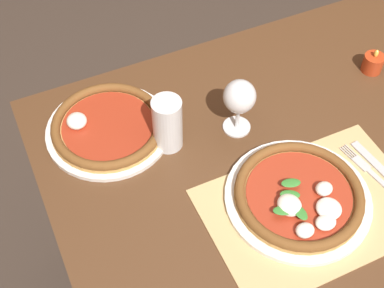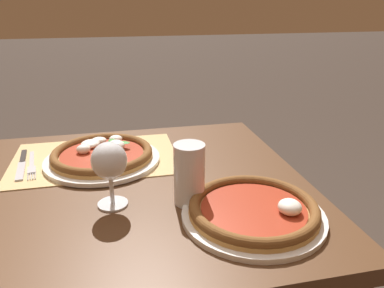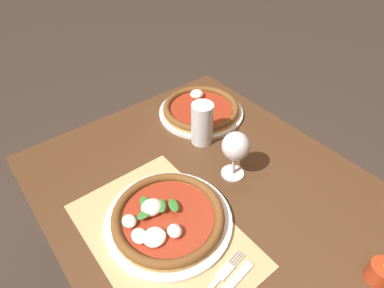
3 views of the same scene
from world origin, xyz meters
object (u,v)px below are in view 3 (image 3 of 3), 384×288
object	(u,v)px
wine_glass	(236,148)
votive_candle	(380,273)
pizza_far	(201,109)
pizza_near	(167,218)
fork	(215,282)
pint_glass	(202,124)

from	to	relation	value
wine_glass	votive_candle	xyz separation A→B (m)	(0.44, 0.03, -0.08)
pizza_far	pizza_near	bearing A→B (deg)	-49.66
wine_glass	fork	world-z (taller)	wine_glass
wine_glass	pizza_far	bearing A→B (deg)	157.57
pint_glass	pizza_far	bearing A→B (deg)	141.30
wine_glass	votive_candle	world-z (taller)	wine_glass
pint_glass	votive_candle	size ratio (longest dim) A/B	2.01
pint_glass	fork	size ratio (longest dim) A/B	0.72
wine_glass	pint_glass	distance (m)	0.18
fork	wine_glass	bearing A→B (deg)	129.84
pizza_far	pint_glass	size ratio (longest dim) A/B	2.16
pizza_far	wine_glass	size ratio (longest dim) A/B	2.02
wine_glass	pint_glass	xyz separation A→B (m)	(-0.18, 0.03, -0.04)
pint_glass	wine_glass	bearing A→B (deg)	-8.15
pizza_near	pint_glass	distance (m)	0.35
pizza_far	wine_glass	world-z (taller)	wine_glass
fork	votive_candle	size ratio (longest dim) A/B	2.78
pizza_near	pizza_far	bearing A→B (deg)	130.34
pint_glass	pizza_near	bearing A→B (deg)	-54.64
pizza_far	pint_glass	world-z (taller)	pint_glass
pizza_near	pint_glass	xyz separation A→B (m)	(-0.20, 0.28, 0.05)
pizza_far	fork	world-z (taller)	pizza_far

